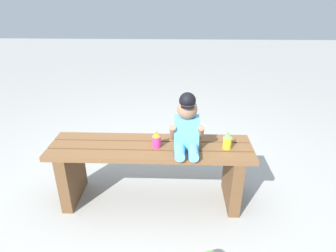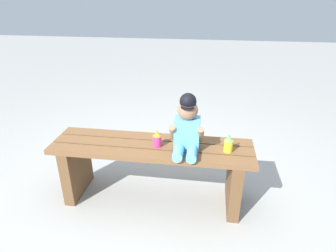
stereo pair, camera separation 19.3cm
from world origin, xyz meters
name	(u,v)px [view 1 (the left image)]	position (x,y,z in m)	size (l,w,h in m)	color
ground_plane	(152,198)	(0.00, 0.00, 0.00)	(16.00, 16.00, 0.00)	#999993
park_bench	(151,164)	(0.00, 0.00, 0.32)	(1.45, 0.38, 0.48)	brown
child_figure	(187,126)	(0.25, -0.03, 0.65)	(0.23, 0.27, 0.40)	#59A5E5
sippy_cup_left	(157,140)	(0.05, -0.02, 0.54)	(0.06, 0.06, 0.12)	#E5337F
sippy_cup_right	(227,141)	(0.54, -0.02, 0.54)	(0.06, 0.06, 0.12)	yellow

